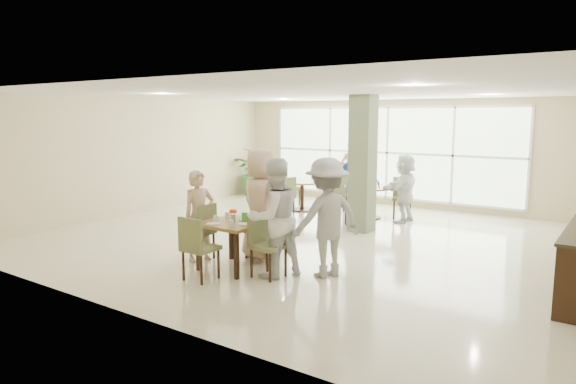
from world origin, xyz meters
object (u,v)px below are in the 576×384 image
Objects in this scene: teen_left at (199,216)px; teen_far at (261,204)px; potted_plant at (257,172)px; adult_standing at (352,173)px; main_table at (233,228)px; adult_a at (355,185)px; adult_b at (405,188)px; teen_standing at (327,218)px; teen_right at (274,218)px; round_table_left at (302,188)px; round_table_right at (369,193)px.

teen_left is 0.81× the size of teen_far.
potted_plant is 3.20m from adult_standing.
main_table is 0.49× the size of teen_far.
teen_far is 3.30m from adult_a.
teen_left is at bearing -59.71° from potted_plant.
adult_standing is at bearing -118.24° from adult_b.
teen_far is at bearing -8.25° from adult_b.
teen_standing is 1.15× the size of adult_b.
teen_right is 6.28m from adult_standing.
adult_standing is (-1.91, 1.13, 0.11)m from adult_b.
main_table is 0.51× the size of adult_a.
main_table is 0.63× the size of potted_plant.
adult_b reaches higher than potted_plant.
teen_standing is (2.16, 0.46, 0.14)m from teen_left.
teen_far is 5.50m from adult_standing.
teen_right is (0.73, -0.61, -0.04)m from teen_far.
teen_left is at bearing 177.19° from main_table.
adult_standing is (-1.11, 5.39, -0.04)m from teen_far.
teen_far is 0.95m from teen_right.
round_table_left is 0.61× the size of adult_standing.
potted_plant is at bearing 48.64° from teen_left.
teen_right is at bearing 94.13° from adult_standing.
teen_left is 0.84× the size of teen_standing.
teen_standing is at bearing 148.01° from teen_right.
teen_left is at bearing -123.29° from adult_a.
adult_b is at bearing 2.59° from round_table_left.
teen_left is 1.52m from teen_right.
teen_right is at bearing -27.20° from teen_standing.
adult_standing is at bearing -139.78° from teen_right.
teen_right reaches higher than adult_b.
teen_far is (4.31, -5.40, 0.21)m from potted_plant.
teen_standing is at bearing -44.44° from potted_plant.
teen_right reaches higher than round_table_left.
teen_right is 0.99× the size of adult_a.
teen_right is (0.75, 0.05, 0.24)m from main_table.
teen_right reaches higher than teen_left.
teen_right is 3.97m from adult_a.
adult_b is at bearing 0.33° from teen_left.
adult_a is at bearing -82.74° from round_table_right.
potted_plant is 7.84m from teen_right.
adult_b is at bearing 3.69° from round_table_right.
potted_plant is at bearing -106.45° from teen_standing.
adult_standing is at bearing 97.97° from adult_a.
round_table_left is at bearing 31.19° from teen_left.
potted_plant is 6.98m from teen_left.
adult_b is at bearing -157.65° from teen_right.
round_table_left is at bearing -115.04° from teen_standing.
round_table_right is 0.96m from adult_a.
round_table_left is at bearing -177.94° from round_table_right.
main_table is 4.99m from adult_b.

